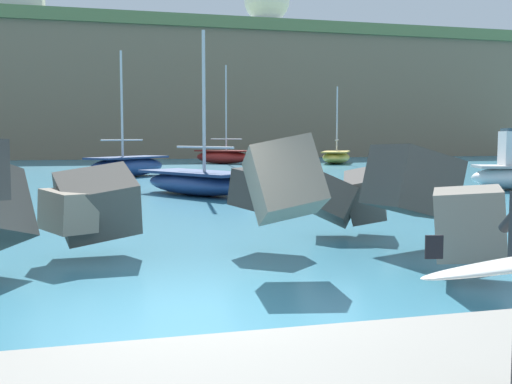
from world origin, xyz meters
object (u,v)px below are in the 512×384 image
object	(u,v)px
boat_far_right	(336,157)
radar_dome	(267,14)
boat_near_centre	(128,166)
boat_near_right	(222,156)
boat_mid_left	(198,182)
mooring_buoy_inner	(152,166)
mooring_buoy_middle	(261,165)

from	to	relation	value
boat_far_right	radar_dome	xyz separation A→B (m)	(4.54, 36.06, 18.25)
boat_far_right	radar_dome	size ratio (longest dim) A/B	0.65
boat_near_centre	boat_near_right	xyz separation A→B (m)	(8.30, 14.62, 0.02)
boat_near_right	boat_mid_left	distance (m)	26.82
boat_near_right	boat_far_right	bearing A→B (deg)	-12.13
mooring_buoy_inner	mooring_buoy_middle	distance (m)	7.30
boat_far_right	mooring_buoy_inner	world-z (taller)	boat_far_right
mooring_buoy_inner	mooring_buoy_middle	world-z (taller)	same
boat_near_centre	mooring_buoy_middle	size ratio (longest dim) A/B	15.11
boat_mid_left	boat_far_right	size ratio (longest dim) A/B	0.94
boat_near_right	mooring_buoy_middle	distance (m)	8.23
mooring_buoy_middle	radar_dome	xyz separation A→B (m)	(12.56, 42.31, 18.58)
mooring_buoy_inner	boat_mid_left	bearing A→B (deg)	-90.43
boat_near_centre	boat_far_right	world-z (taller)	boat_near_centre
boat_near_right	boat_mid_left	xyz separation A→B (m)	(-6.47, -26.02, -0.12)
boat_near_right	boat_far_right	size ratio (longest dim) A/B	1.23
mooring_buoy_inner	radar_dome	xyz separation A→B (m)	(19.81, 41.47, 18.58)
boat_near_centre	mooring_buoy_inner	xyz separation A→B (m)	(1.97, 7.29, -0.38)
radar_dome	mooring_buoy_inner	bearing A→B (deg)	-115.53
boat_mid_left	mooring_buoy_inner	world-z (taller)	boat_mid_left
mooring_buoy_inner	mooring_buoy_middle	bearing A→B (deg)	-6.62
mooring_buoy_middle	radar_dome	distance (m)	47.89
boat_mid_left	mooring_buoy_inner	xyz separation A→B (m)	(0.14, 18.69, -0.27)
boat_near_right	mooring_buoy_inner	size ratio (longest dim) A/B	17.64
mooring_buoy_inner	radar_dome	size ratio (longest dim) A/B	0.05
boat_mid_left	mooring_buoy_middle	distance (m)	19.32
boat_near_right	boat_far_right	distance (m)	9.15
boat_near_right	boat_far_right	xyz separation A→B (m)	(8.94, -1.92, -0.07)
boat_mid_left	mooring_buoy_middle	bearing A→B (deg)	67.52
radar_dome	boat_mid_left	bearing A→B (deg)	-108.34
boat_mid_left	mooring_buoy_middle	world-z (taller)	boat_mid_left
boat_far_right	mooring_buoy_inner	size ratio (longest dim) A/B	14.32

